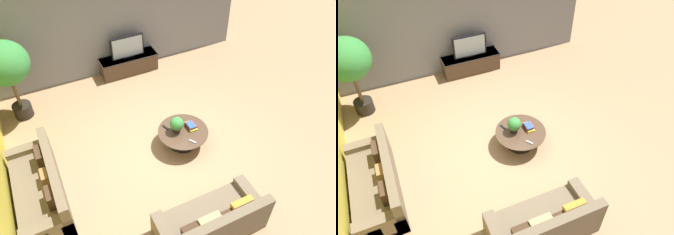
{
  "view_description": "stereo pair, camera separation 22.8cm",
  "coord_description": "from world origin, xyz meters",
  "views": [
    {
      "loc": [
        -2.08,
        -4.41,
        5.38
      ],
      "look_at": [
        0.18,
        0.23,
        0.55
      ],
      "focal_mm": 35.0,
      "sensor_mm": 36.0,
      "label": 1
    },
    {
      "loc": [
        -1.87,
        -4.51,
        5.38
      ],
      "look_at": [
        0.18,
        0.23,
        0.55
      ],
      "focal_mm": 35.0,
      "sensor_mm": 36.0,
      "label": 2
    }
  ],
  "objects": [
    {
      "name": "couch_by_wall",
      "position": [
        -2.65,
        -0.23,
        0.29
      ],
      "size": [
        0.84,
        2.06,
        0.84
      ],
      "rotation": [
        0.0,
        0.0,
        -1.57
      ],
      "color": "brown",
      "rests_on": "ground"
    },
    {
      "name": "couch_near_entry",
      "position": [
        -0.17,
        -2.19,
        0.29
      ],
      "size": [
        1.85,
        0.84,
        0.84
      ],
      "rotation": [
        0.0,
        0.0,
        3.14
      ],
      "color": "brown",
      "rests_on": "ground"
    },
    {
      "name": "potted_palm_tall",
      "position": [
        -2.65,
        2.35,
        1.42
      ],
      "size": [
        1.05,
        1.05,
        1.98
      ],
      "color": "black",
      "rests_on": "ground"
    },
    {
      "name": "ground_plane",
      "position": [
        0.0,
        0.0,
        0.0
      ],
      "size": [
        24.0,
        24.0,
        0.0
      ],
      "primitive_type": "plane",
      "color": "#9E7A56"
    },
    {
      "name": "coffee_table",
      "position": [
        0.36,
        -0.14,
        0.28
      ],
      "size": [
        1.08,
        1.08,
        0.39
      ],
      "color": "black",
      "rests_on": "ground"
    },
    {
      "name": "back_wall_stone",
      "position": [
        0.0,
        3.26,
        1.5
      ],
      "size": [
        7.4,
        0.12,
        3.0
      ],
      "primitive_type": "cube",
      "color": "slate",
      "rests_on": "ground"
    },
    {
      "name": "book_stack",
      "position": [
        0.57,
        -0.11,
        0.44
      ],
      "size": [
        0.2,
        0.32,
        0.1
      ],
      "color": "gold",
      "rests_on": "coffee_table"
    },
    {
      "name": "remote_silver",
      "position": [
        0.39,
        -0.5,
        0.4
      ],
      "size": [
        0.12,
        0.15,
        0.02
      ],
      "primitive_type": "cube",
      "rotation": [
        0.0,
        0.0,
        0.6
      ],
      "color": "gray",
      "rests_on": "coffee_table"
    },
    {
      "name": "television",
      "position": [
        0.29,
        2.94,
        0.81
      ],
      "size": [
        0.92,
        0.13,
        0.61
      ],
      "color": "black",
      "rests_on": "media_console"
    },
    {
      "name": "media_console",
      "position": [
        0.29,
        2.94,
        0.26
      ],
      "size": [
        1.59,
        0.5,
        0.51
      ],
      "color": "#473323",
      "rests_on": "ground"
    },
    {
      "name": "potted_plant_tabletop",
      "position": [
        0.23,
        -0.08,
        0.59
      ],
      "size": [
        0.29,
        0.29,
        0.36
      ],
      "color": "black",
      "rests_on": "coffee_table"
    },
    {
      "name": "remote_black",
      "position": [
        0.06,
        0.12,
        0.4
      ],
      "size": [
        0.09,
        0.16,
        0.02
      ],
      "primitive_type": "cube",
      "rotation": [
        0.0,
        0.0,
        0.34
      ],
      "color": "black",
      "rests_on": "coffee_table"
    }
  ]
}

